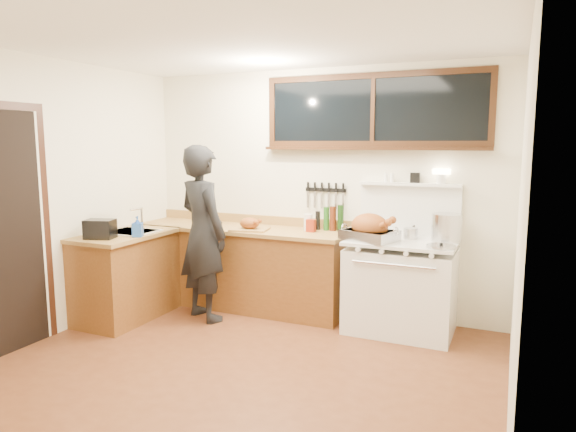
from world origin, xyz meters
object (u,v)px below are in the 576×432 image
at_px(vintage_stove, 401,284).
at_px(cutting_board, 250,225).
at_px(man, 203,233).
at_px(roast_turkey, 370,230).

distance_m(vintage_stove, cutting_board, 1.67).
distance_m(man, roast_turkey, 1.70).
relative_size(cutting_board, roast_turkey, 0.76).
relative_size(man, cutting_board, 4.16).
height_order(vintage_stove, roast_turkey, vintage_stove).
bearing_deg(roast_turkey, vintage_stove, 27.10).
relative_size(vintage_stove, man, 0.87).
bearing_deg(man, cutting_board, 45.30).
height_order(man, roast_turkey, man).
distance_m(vintage_stove, roast_turkey, 0.62).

